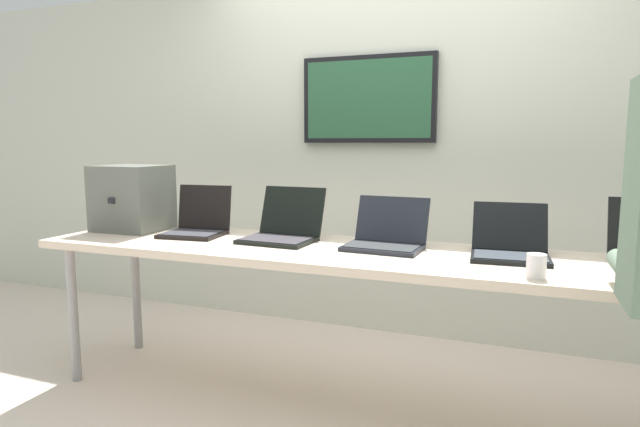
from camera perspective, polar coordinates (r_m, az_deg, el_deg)
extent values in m
cube|color=beige|center=(2.80, 2.13, -20.40)|extent=(8.00, 8.00, 0.04)
cube|color=beige|center=(3.56, 8.20, 6.16)|extent=(8.00, 0.06, 2.41)
cube|color=black|center=(3.56, 5.24, 12.19)|extent=(0.90, 0.05, 0.57)
cube|color=#2A5739|center=(3.55, 5.17, 12.20)|extent=(0.84, 0.02, 0.51)
cube|color=beige|center=(2.52, 2.22, -4.30)|extent=(3.08, 0.70, 0.04)
cylinder|color=gray|center=(3.20, -25.12, -9.80)|extent=(0.05, 0.05, 0.75)
cylinder|color=gray|center=(3.54, -19.25, -7.81)|extent=(0.05, 0.05, 0.75)
cube|color=#5E6259|center=(3.23, -19.62, 1.61)|extent=(0.38, 0.32, 0.37)
cube|color=black|center=(3.11, -21.64, 1.28)|extent=(0.04, 0.01, 0.03)
cube|color=black|center=(2.94, -13.61, -2.21)|extent=(0.34, 0.28, 0.02)
cube|color=#34343A|center=(2.92, -13.73, -2.02)|extent=(0.31, 0.23, 0.00)
cube|color=black|center=(3.04, -12.37, 0.69)|extent=(0.32, 0.08, 0.25)
cube|color=#3B4072|center=(3.05, -12.34, 0.68)|extent=(0.29, 0.07, 0.22)
cube|color=black|center=(2.69, -4.65, -2.92)|extent=(0.37, 0.28, 0.02)
cube|color=#322E35|center=(2.68, -4.78, -2.72)|extent=(0.34, 0.23, 0.00)
cube|color=black|center=(2.82, -3.00, 0.32)|extent=(0.36, 0.11, 0.25)
cube|color=#1C1A31|center=(2.82, -2.97, 0.31)|extent=(0.33, 0.09, 0.22)
cube|color=#20222B|center=(2.51, 6.74, -3.73)|extent=(0.37, 0.25, 0.02)
cube|color=#282B2D|center=(2.49, 6.67, -3.51)|extent=(0.34, 0.20, 0.00)
cube|color=#20222B|center=(2.63, 7.80, -0.60)|extent=(0.36, 0.10, 0.22)
cube|color=#2E6136|center=(2.64, 7.82, -0.62)|extent=(0.34, 0.09, 0.19)
cube|color=black|center=(2.42, 19.84, -4.53)|extent=(0.34, 0.26, 0.02)
cube|color=#2A3038|center=(2.41, 19.86, -4.31)|extent=(0.31, 0.20, 0.00)
cube|color=black|center=(2.57, 19.81, -1.30)|extent=(0.33, 0.14, 0.21)
cube|color=silver|center=(2.58, 19.81, -1.32)|extent=(0.30, 0.11, 0.18)
cylinder|color=slate|center=(2.07, 30.11, -5.10)|extent=(0.07, 0.32, 0.07)
cylinder|color=white|center=(2.14, 22.34, -5.28)|extent=(0.07, 0.07, 0.09)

